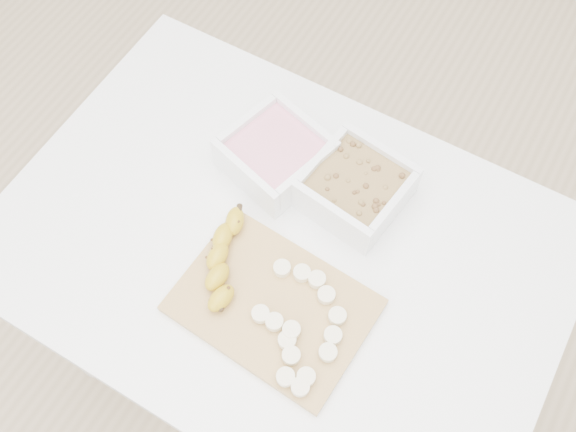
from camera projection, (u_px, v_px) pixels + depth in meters
The scene contains 7 objects.
ground at pixel (283, 358), 1.80m from camera, with size 3.50×3.50×0.00m, color #C6AD89.
table at pixel (280, 266), 1.22m from camera, with size 1.00×0.70×0.75m.
bowl_yogurt at pixel (276, 154), 1.18m from camera, with size 0.21×0.21×0.08m.
bowl_granola at pixel (356, 187), 1.15m from camera, with size 0.19×0.19×0.08m.
cutting_board at pixel (273, 305), 1.08m from camera, with size 0.32×0.23×0.01m, color tan.
banana at pixel (224, 260), 1.09m from camera, with size 0.05×0.19×0.03m, color #BB9718, non-canonical shape.
banana_slices at pixel (301, 327), 1.04m from camera, with size 0.17×0.20×0.02m.
Camera 1 is at (0.25, -0.41, 1.78)m, focal length 40.00 mm.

